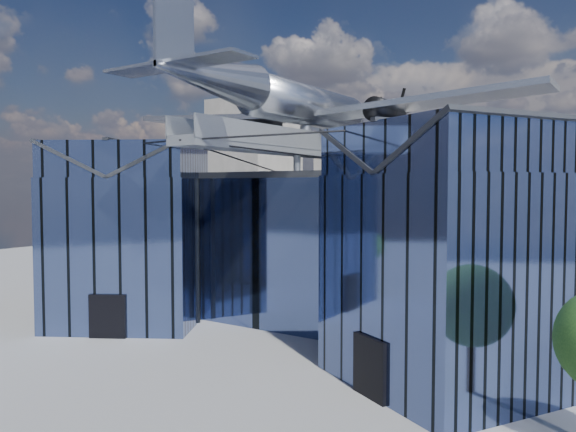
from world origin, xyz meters
The scene contains 4 objects.
ground_plane centered at (0.00, 0.00, 0.00)m, with size 120.00×120.00×0.00m, color gray.
museum centered at (0.00, 5.82, 5.54)m, with size 32.88×24.50×17.60m.
bg_towers centered at (1.45, 50.49, 10.01)m, with size 77.00×24.50×26.00m.
tree_side_w centered at (-23.47, 5.81, 3.16)m, with size 3.13×3.13×4.66m.
Camera 1 is at (18.50, -25.89, 8.95)m, focal length 35.00 mm.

